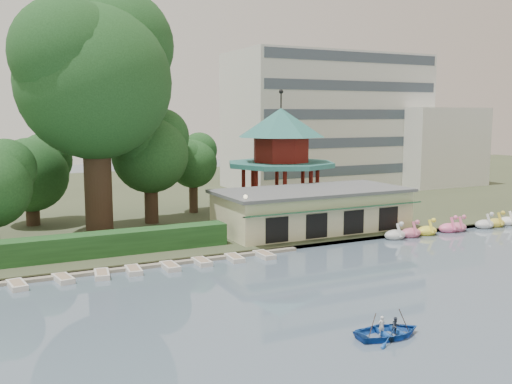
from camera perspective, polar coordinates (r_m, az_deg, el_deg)
ground_plane at (r=32.66m, az=11.16°, el=-12.85°), size 220.00×220.00×0.00m
shore at (r=79.23m, az=-12.26°, el=-0.53°), size 220.00×70.00×0.40m
embankment at (r=46.89m, az=-1.82°, el=-6.13°), size 220.00×0.60×0.30m
dock at (r=43.41m, az=-16.48°, el=-7.64°), size 34.00×1.60×0.24m
boathouse at (r=55.12m, az=5.64°, el=-1.71°), size 18.60×9.39×3.90m
pavilion at (r=64.16m, az=2.49°, el=4.26°), size 12.40×12.40×13.50m
office_building at (r=89.45m, az=8.94°, el=6.62°), size 38.00×18.00×20.00m
hedge at (r=45.95m, az=-20.95°, el=-5.47°), size 30.00×2.00×1.80m
lamp_post at (r=48.36m, az=-1.06°, el=-1.84°), size 0.36×0.36×4.28m
big_tree at (r=53.46m, az=-15.76°, el=11.72°), size 14.97×13.95×22.48m
small_trees at (r=56.60m, az=-19.10°, el=2.31°), size 38.83×17.20×11.65m
swan_boats at (r=60.72m, az=20.53°, el=-3.18°), size 20.42×2.03×1.92m
moored_rowboats at (r=41.99m, az=-17.14°, el=-8.11°), size 29.71×2.75×0.36m
rowboat_with_passengers at (r=31.00m, az=13.12°, el=-13.02°), size 5.39×4.06×2.01m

